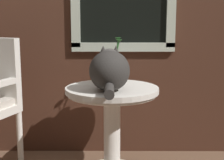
% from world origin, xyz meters
% --- Properties ---
extents(wicker_side_table, '(0.64, 0.64, 0.64)m').
position_xyz_m(wicker_side_table, '(0.17, 0.28, 0.45)').
color(wicker_side_table, silver).
rests_on(wicker_side_table, ground_plane).
extents(cat, '(0.26, 0.64, 0.28)m').
position_xyz_m(cat, '(0.15, 0.20, 0.78)').
color(cat, '#33302D').
rests_on(cat, wicker_side_table).
extents(pewter_vase_with_ivy, '(0.11, 0.11, 0.32)m').
position_xyz_m(pewter_vase_with_ivy, '(0.20, 0.47, 0.74)').
color(pewter_vase_with_ivy, slate).
rests_on(pewter_vase_with_ivy, wicker_side_table).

